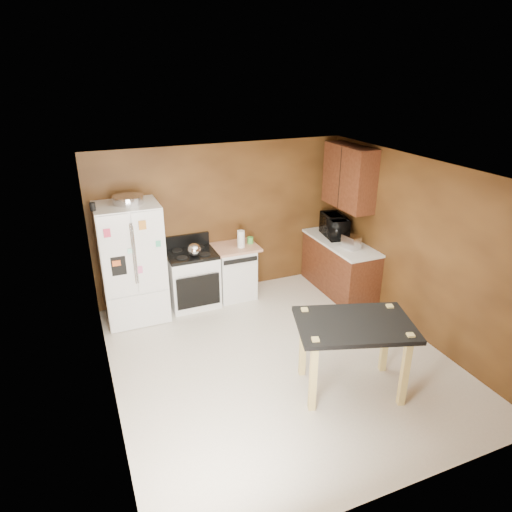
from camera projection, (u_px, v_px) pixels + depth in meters
floor at (279, 359)px, 6.06m from camera, size 4.50×4.50×0.00m
ceiling at (284, 173)px, 5.09m from camera, size 4.50×4.50×0.00m
wall_back at (222, 220)px, 7.49m from camera, size 4.20×0.00×4.20m
wall_front at (402, 384)px, 3.66m from camera, size 4.20×0.00×4.20m
wall_left at (103, 306)px, 4.83m from camera, size 0.00×4.50×4.50m
wall_right at (418, 249)px, 6.32m from camera, size 0.00×4.50×4.50m
roasting_pan at (128, 199)px, 6.44m from camera, size 0.43×0.43×0.11m
pen_cup at (93, 207)px, 6.11m from camera, size 0.07×0.07×0.11m
kettle at (194, 250)px, 6.95m from camera, size 0.21×0.21×0.21m
paper_towel at (241, 239)px, 7.31m from camera, size 0.12×0.12×0.28m
green_canister at (250, 240)px, 7.51m from camera, size 0.13×0.13×0.11m
toaster at (351, 242)px, 7.25m from camera, size 0.22×0.31×0.21m
microwave at (334, 227)px, 7.76m from camera, size 0.50×0.66×0.33m
refrigerator at (132, 263)px, 6.75m from camera, size 0.90×0.80×1.80m
gas_range at (192, 278)px, 7.29m from camera, size 0.76×0.68×1.10m
dishwasher at (234, 271)px, 7.57m from camera, size 0.78×0.63×0.89m
right_cabinets at (342, 240)px, 7.62m from camera, size 0.63×1.58×2.45m
island at (354, 333)px, 5.22m from camera, size 1.51×1.23×0.94m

